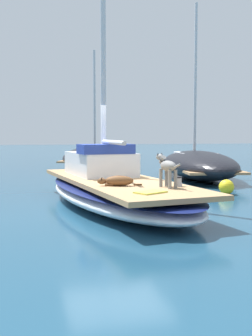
{
  "coord_description": "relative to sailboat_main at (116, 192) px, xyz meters",
  "views": [
    {
      "loc": [
        -2.29,
        -9.82,
        1.75
      ],
      "look_at": [
        0.0,
        -1.0,
        1.01
      ],
      "focal_mm": 44.6,
      "sensor_mm": 36.0,
      "label": 1
    }
  ],
  "objects": [
    {
      "name": "ground_plane",
      "position": [
        0.0,
        0.0,
        -0.34
      ],
      "size": [
        120.0,
        120.0,
        0.0
      ],
      "primitive_type": "plane",
      "color": "navy"
    },
    {
      "name": "sailboat_main",
      "position": [
        0.0,
        0.0,
        0.0
      ],
      "size": [
        3.43,
        7.5,
        0.66
      ],
      "color": "white",
      "rests_on": "ground"
    },
    {
      "name": "mast_main",
      "position": [
        -0.12,
        0.74,
        3.54
      ],
      "size": [
        0.14,
        2.27,
        7.15
      ],
      "color": "silver",
      "rests_on": "sailboat_main"
    },
    {
      "name": "cabin_house",
      "position": [
        -0.16,
        1.11,
        0.67
      ],
      "size": [
        1.67,
        2.38,
        0.84
      ],
      "color": "silver",
      "rests_on": "sailboat_main"
    },
    {
      "name": "dog_brown",
      "position": [
        -0.26,
        -1.31,
        0.43
      ],
      "size": [
        0.93,
        0.43,
        0.22
      ],
      "color": "brown",
      "rests_on": "sailboat_main"
    },
    {
      "name": "dog_grey",
      "position": [
        0.66,
        -1.81,
        0.75
      ],
      "size": [
        0.31,
        0.94,
        0.7
      ],
      "color": "gray",
      "rests_on": "sailboat_main"
    },
    {
      "name": "deck_winch",
      "position": [
        0.95,
        -1.71,
        0.42
      ],
      "size": [
        0.16,
        0.16,
        0.21
      ],
      "color": "#B7B7BC",
      "rests_on": "sailboat_main"
    },
    {
      "name": "deck_towel",
      "position": [
        0.08,
        -2.49,
        0.34
      ],
      "size": [
        0.66,
        0.58,
        0.03
      ],
      "primitive_type": "cube",
      "rotation": [
        0.0,
        0.0,
        0.47
      ],
      "color": "#D8D14C",
      "rests_on": "sailboat_main"
    },
    {
      "name": "moored_boat_far_astern",
      "position": [
        1.45,
        11.64,
        0.24
      ],
      "size": [
        4.77,
        6.48,
        6.14
      ],
      "color": "black",
      "rests_on": "ground"
    },
    {
      "name": "moored_boat_starboard_side",
      "position": [
        4.6,
        5.35,
        0.24
      ],
      "size": [
        3.65,
        6.85,
        6.97
      ],
      "color": "black",
      "rests_on": "ground"
    },
    {
      "name": "mooring_buoy",
      "position": [
        3.55,
        1.07,
        -0.12
      ],
      "size": [
        0.44,
        0.44,
        0.44
      ],
      "primitive_type": "sphere",
      "color": "yellow",
      "rests_on": "ground"
    }
  ]
}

